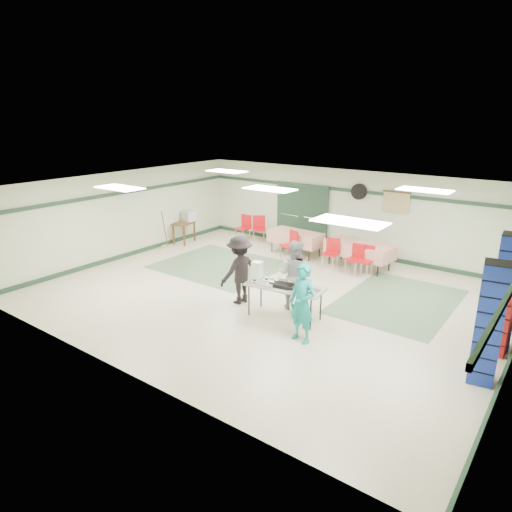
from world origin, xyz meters
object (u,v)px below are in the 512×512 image
Objects in this scene: office_printer at (189,216)px; crate_stack_blue_a at (506,292)px; chair_loose_b at (244,225)px; chair_a at (356,256)px; serving_table at (285,288)px; chair_loose_a at (259,226)px; dining_table_b at (296,237)px; volunteer_grey at (294,275)px; dining_table_a at (359,249)px; crate_stack_red at (499,320)px; volunteer_dark at (240,270)px; broom at (165,229)px; chair_d at (291,242)px; printer_table at (184,225)px; volunteer_teal at (302,303)px; chair_c at (366,257)px; chair_b at (331,250)px; crate_stack_blue_b at (489,324)px.

crate_stack_blue_a is at bearing 0.04° from office_printer.
office_printer reaches higher than chair_loose_b.
chair_loose_b is (-4.67, 0.86, 0.05)m from chair_a.
serving_table is 1.92× the size of chair_loose_b.
chair_loose_a reaches higher than chair_a.
serving_table is 6.27m from chair_loose_a.
volunteer_grey is at bearing -54.85° from dining_table_b.
dining_table_b is at bearing -172.76° from dining_table_a.
chair_loose_b is 9.38m from crate_stack_red.
volunteer_dark is at bearing -169.54° from crate_stack_red.
crate_stack_red is (4.09, 1.09, -0.04)m from serving_table.
office_printer is at bearing -164.72° from dining_table_a.
crate_stack_red is (4.21, 0.52, -0.15)m from volunteer_grey.
volunteer_grey is 5.77m from chair_loose_a.
volunteer_dark is at bearing -99.08° from dining_table_a.
crate_stack_red is 1.07× the size of broom.
chair_d is at bearing -68.01° from dining_table_b.
printer_table is at bearing 82.88° from broom.
office_printer is at bearing 167.54° from crate_stack_red.
volunteer_teal is 1.78× the size of chair_d.
chair_c is (0.46, -0.56, -0.03)m from dining_table_a.
dining_table_a is (1.21, 4.14, -0.26)m from volunteer_dark.
chair_b is 5.48m from office_printer.
volunteer_dark reaches higher than office_printer.
chair_d is (-0.80, 3.57, -0.27)m from volunteer_dark.
serving_table is at bearing -21.28° from broom.
printer_table is at bearing 162.67° from crate_stack_blue_b.
volunteer_grey is 1.74× the size of chair_loose_b.
volunteer_grey reaches higher than dining_table_b.
crate_stack_red is 10.49m from printer_table.
printer_table is 0.41m from office_printer.
crate_stack_blue_b reaches higher than crate_stack_red.
dining_table_b is (-2.21, 3.65, -0.25)m from volunteer_grey.
chair_c is (0.30, 0.00, 0.01)m from chair_a.
dining_table_b is at bearing 132.43° from chair_d.
volunteer_teal is 0.99× the size of volunteer_dark.
volunteer_dark reaches higher than printer_table.
dining_table_a is 5.10m from crate_stack_blue_a.
office_printer is (-4.07, -0.29, 0.36)m from chair_d.
volunteer_grey is 4.31m from crate_stack_blue_a.
chair_loose_b is (-2.31, 0.29, 0.01)m from dining_table_b.
chair_d is 2.25m from chair_loose_a.
printer_table is (-4.87, 2.99, -0.20)m from volunteer_dark.
crate_stack_red is (4.06, -2.57, 0.14)m from chair_a.
volunteer_dark is 3.95m from chair_c.
volunteer_grey is 0.72× the size of crate_stack_blue_a.
crate_stack_blue_a reaches higher than chair_c.
broom is at bearing -167.38° from chair_c.
volunteer_dark reaches higher than chair_b.
chair_d is (-2.02, 3.08, -0.26)m from volunteer_grey.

